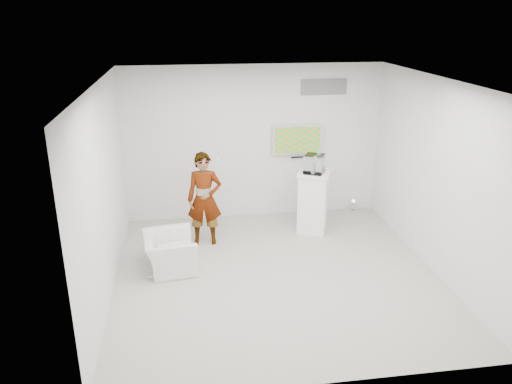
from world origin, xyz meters
TOP-DOWN VIEW (x-y plane):
  - room at (0.00, 0.00)m, footprint 5.01×5.01m
  - tv at (0.85, 2.45)m, footprint 1.00×0.08m
  - logo_decal at (1.35, 2.49)m, footprint 0.90×0.02m
  - person at (-1.04, 1.33)m, footprint 0.64×0.45m
  - armchair at (-1.66, 0.43)m, footprint 0.88×0.98m
  - pedestal at (0.97, 1.55)m, footprint 0.72×0.72m
  - floor_uplight at (2.05, 2.34)m, footprint 0.21×0.21m
  - vitrine at (0.97, 1.55)m, footprint 0.45×0.45m
  - console at (0.97, 1.55)m, footprint 0.12×0.15m
  - wii_remote at (-0.78, 1.45)m, footprint 0.04×0.14m

SIDE VIEW (x-z plane):
  - floor_uplight at x=2.05m, z-range 0.00..0.25m
  - armchair at x=-1.66m, z-range 0.00..0.58m
  - pedestal at x=0.97m, z-range 0.00..1.15m
  - person at x=-1.04m, z-range 0.00..1.66m
  - console at x=0.97m, z-range 1.15..1.35m
  - vitrine at x=0.97m, z-range 1.15..1.48m
  - wii_remote at x=-0.78m, z-range 1.48..1.51m
  - room at x=0.00m, z-range 0.00..3.00m
  - tv at x=0.85m, z-range 1.25..1.85m
  - logo_decal at x=1.35m, z-range 2.40..2.70m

